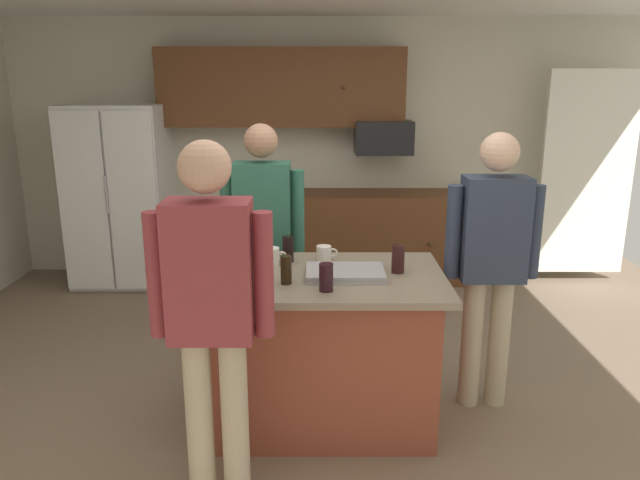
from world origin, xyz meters
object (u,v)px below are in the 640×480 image
Objects in this scene: glass_stout_tall at (259,264)px; person_guest_right at (210,303)px; mug_ceramic_white at (271,256)px; glass_dark_ale at (397,259)px; glass_pilsner at (325,277)px; serving_tray at (344,273)px; person_host_foreground at (490,254)px; mug_blue_stoneware at (322,253)px; glass_short_whisky at (285,270)px; refrigerator at (119,196)px; tumbler_amber at (287,249)px; person_guest_by_door at (262,230)px; microwave_over_range at (382,137)px; kitchen_island at (320,348)px.

person_guest_right is at bearing -104.02° from glass_stout_tall.
mug_ceramic_white is at bearing 79.43° from glass_stout_tall.
glass_dark_ale is 0.52m from glass_pilsner.
person_host_foreground is at bearing 14.42° from serving_tray.
glass_short_whisky is at bearing -116.04° from mug_blue_stoneware.
refrigerator is 4.03× the size of serving_tray.
refrigerator is at bearing 127.30° from tumbler_amber.
mug_blue_stoneware is at bearing -49.22° from refrigerator.
person_guest_by_door reaches higher than glass_pilsner.
person_guest_right reaches higher than glass_stout_tall.
person_guest_by_door is 10.59× the size of glass_dark_ale.
mug_blue_stoneware is 0.83× the size of tumbler_amber.
glass_stout_tall is (-1.36, -0.26, 0.02)m from person_host_foreground.
person_guest_by_door reaches higher than glass_stout_tall.
mug_ceramic_white is at bearing -144.18° from tumbler_amber.
person_guest_by_door is (-1.42, 0.55, 0.01)m from person_host_foreground.
tumbler_amber is 0.95× the size of glass_stout_tall.
person_guest_by_door reaches higher than glass_dark_ale.
microwave_over_range is 4.18× the size of mug_blue_stoneware.
kitchen_island is 8.65× the size of glass_dark_ale.
glass_short_whisky is at bearing -162.93° from glass_dark_ale.
refrigerator is 3.06m from mug_blue_stoneware.
glass_short_whisky is at bearing 152.19° from glass_pilsner.
glass_pilsner reaches higher than mug_ceramic_white.
glass_pilsner is 0.27m from serving_tray.
person_guest_right is (-1.12, -3.41, -0.43)m from microwave_over_range.
mug_blue_stoneware is at bearing 7.49° from person_guest_right.
mug_ceramic_white reaches higher than serving_tray.
mug_ceramic_white is (-0.29, 0.18, 0.51)m from kitchen_island.
mug_ceramic_white reaches higher than kitchen_island.
tumbler_amber reaches higher than serving_tray.
glass_short_whisky is 1.18× the size of mug_ceramic_white.
person_guest_right is 13.17× the size of mug_ceramic_white.
serving_tray reaches higher than kitchen_island.
person_guest_right is 1.00m from tumbler_amber.
refrigerator is 2.66m from microwave_over_range.
refrigerator is 3.62m from person_guest_right.
mug_blue_stoneware is at bearing 5.52° from tumbler_amber.
glass_dark_ale reaches higher than mug_ceramic_white.
person_guest_right is 0.63m from glass_short_whisky.
person_guest_by_door reaches higher than kitchen_island.
kitchen_island is 10.53× the size of mug_ceramic_white.
tumbler_amber is 0.44m from serving_tray.
person_guest_by_door is 0.81m from glass_stout_tall.
glass_short_whisky is 0.36× the size of serving_tray.
microwave_over_range is 2.58m from person_host_foreground.
mug_blue_stoneware is 0.30× the size of serving_tray.
tumbler_amber reaches higher than mug_blue_stoneware.
person_guest_by_door is at bearing 118.36° from kitchen_island.
refrigerator is at bearing -177.40° from microwave_over_range.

